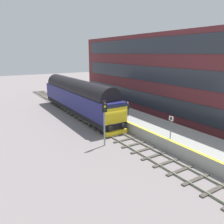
# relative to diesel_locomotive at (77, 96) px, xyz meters

# --- Properties ---
(ground_plane) EXTENTS (140.00, 140.00, 0.00)m
(ground_plane) POSITION_rel_diesel_locomotive_xyz_m (-0.00, -8.33, -2.49)
(ground_plane) COLOR gray
(ground_plane) RESTS_ON ground
(track_main) EXTENTS (2.50, 60.00, 0.15)m
(track_main) POSITION_rel_diesel_locomotive_xyz_m (-0.00, -8.33, -2.43)
(track_main) COLOR gray
(track_main) RESTS_ON ground
(station_platform) EXTENTS (4.00, 44.00, 1.01)m
(station_platform) POSITION_rel_diesel_locomotive_xyz_m (3.60, -8.33, -1.99)
(station_platform) COLOR #9C9D96
(station_platform) RESTS_ON ground
(station_building) EXTENTS (5.50, 33.60, 10.37)m
(station_building) POSITION_rel_diesel_locomotive_xyz_m (10.66, -4.16, 2.70)
(station_building) COLOR maroon
(station_building) RESTS_ON ground
(diesel_locomotive) EXTENTS (2.74, 19.20, 4.68)m
(diesel_locomotive) POSITION_rel_diesel_locomotive_xyz_m (0.00, 0.00, 0.00)
(diesel_locomotive) COLOR black
(diesel_locomotive) RESTS_ON ground
(signal_post_near) EXTENTS (0.44, 0.22, 4.06)m
(signal_post_near) POSITION_rel_diesel_locomotive_xyz_m (-2.23, -11.04, 0.14)
(signal_post_near) COLOR gray
(signal_post_near) RESTS_ON ground
(platform_number_sign) EXTENTS (0.10, 0.44, 1.94)m
(platform_number_sign) POSITION_rel_diesel_locomotive_xyz_m (2.00, -14.68, -0.19)
(platform_number_sign) COLOR slate
(platform_number_sign) RESTS_ON station_platform
(waiting_passenger) EXTENTS (0.45, 0.47, 1.64)m
(waiting_passenger) POSITION_rel_diesel_locomotive_xyz_m (3.01, -7.09, -0.49)
(waiting_passenger) COLOR #253541
(waiting_passenger) RESTS_ON station_platform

